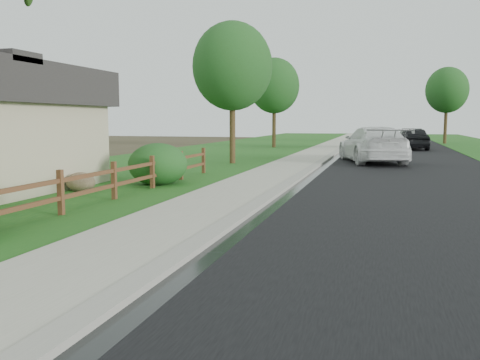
% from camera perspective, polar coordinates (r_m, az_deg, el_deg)
% --- Properties ---
extents(ground, '(120.00, 120.00, 0.00)m').
position_cam_1_polar(ground, '(6.30, -19.75, -14.36)').
color(ground, '#3D3521').
extents(road, '(8.00, 90.00, 0.02)m').
position_cam_1_polar(road, '(39.83, 17.40, 3.25)').
color(road, black).
rests_on(road, ground).
extents(curb, '(0.40, 90.00, 0.12)m').
position_cam_1_polar(curb, '(39.93, 11.36, 3.51)').
color(curb, gray).
rests_on(curb, ground).
extents(wet_gutter, '(0.50, 90.00, 0.00)m').
position_cam_1_polar(wet_gutter, '(39.90, 11.86, 3.44)').
color(wet_gutter, black).
rests_on(wet_gutter, road).
extents(sidewalk, '(2.20, 90.00, 0.10)m').
position_cam_1_polar(sidewalk, '(40.05, 9.50, 3.54)').
color(sidewalk, '#9F9D8A').
rests_on(sidewalk, ground).
extents(grass_strip, '(1.60, 90.00, 0.06)m').
position_cam_1_polar(grass_strip, '(40.30, 6.81, 3.58)').
color(grass_strip, '#175019').
rests_on(grass_strip, ground).
extents(lawn_near, '(9.00, 90.00, 0.04)m').
position_cam_1_polar(lawn_near, '(41.43, -0.33, 3.69)').
color(lawn_near, '#175019').
rests_on(lawn_near, ground).
extents(ranch_fence, '(0.12, 16.92, 1.10)m').
position_cam_1_polar(ranch_fence, '(13.31, -16.52, -0.47)').
color(ranch_fence, '#54391C').
rests_on(ranch_fence, ground).
extents(white_suv, '(4.21, 6.89, 1.86)m').
position_cam_1_polar(white_suv, '(27.43, 14.68, 3.87)').
color(white_suv, white).
rests_on(white_suv, road).
extents(dark_car_mid, '(2.43, 5.11, 1.69)m').
position_cam_1_polar(dark_car_mid, '(40.73, 18.86, 4.47)').
color(dark_car_mid, black).
rests_on(dark_car_mid, road).
extents(dark_car_far, '(2.07, 4.63, 1.48)m').
position_cam_1_polar(dark_car_far, '(46.14, 18.76, 4.57)').
color(dark_car_far, black).
rests_on(dark_car_far, road).
extents(boulder, '(1.14, 1.01, 0.62)m').
position_cam_1_polar(boulder, '(16.47, -17.44, -0.23)').
color(boulder, brown).
rests_on(boulder, ground).
extents(shrub_c, '(2.64, 2.64, 1.45)m').
position_cam_1_polar(shrub_c, '(17.52, -9.21, 1.75)').
color(shrub_c, '#204719').
rests_on(shrub_c, ground).
extents(tree_near_left, '(4.01, 4.01, 7.10)m').
position_cam_1_polar(tree_near_left, '(25.93, -0.87, 12.63)').
color(tree_near_left, '#362316').
rests_on(tree_near_left, ground).
extents(tree_mid_left, '(4.00, 4.00, 7.15)m').
position_cam_1_polar(tree_mid_left, '(41.15, 3.88, 10.51)').
color(tree_mid_left, '#362316').
rests_on(tree_mid_left, ground).
extents(tree_far_right, '(3.86, 3.86, 7.12)m').
position_cam_1_polar(tree_far_right, '(51.43, 22.23, 9.32)').
color(tree_far_right, '#362316').
rests_on(tree_far_right, ground).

